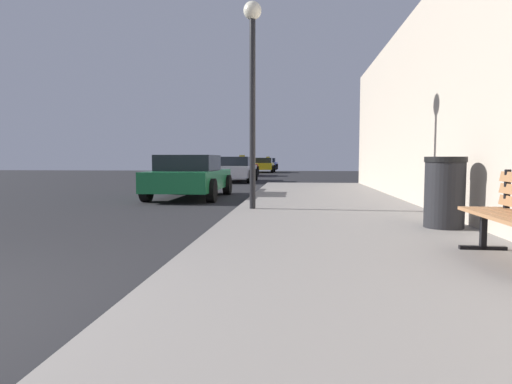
{
  "coord_description": "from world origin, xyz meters",
  "views": [
    {
      "loc": [
        3.24,
        -2.49,
        1.15
      ],
      "look_at": [
        2.69,
        3.35,
        0.7
      ],
      "focal_mm": 30.28,
      "sensor_mm": 36.0,
      "label": 1
    }
  ],
  "objects_px": {
    "car_yellow": "(263,165)",
    "car_blue": "(268,164)",
    "car_red": "(242,166)",
    "car_silver": "(236,169)",
    "trash_bin": "(445,192)",
    "car_green": "(190,176)",
    "street_lamp": "(252,67)"
  },
  "relations": [
    {
      "from": "street_lamp",
      "to": "car_green",
      "type": "bearing_deg",
      "value": 120.33
    },
    {
      "from": "car_yellow",
      "to": "car_blue",
      "type": "height_order",
      "value": "car_blue"
    },
    {
      "from": "car_silver",
      "to": "car_yellow",
      "type": "height_order",
      "value": "same"
    },
    {
      "from": "trash_bin",
      "to": "car_yellow",
      "type": "bearing_deg",
      "value": 99.39
    },
    {
      "from": "trash_bin",
      "to": "car_red",
      "type": "xyz_separation_m",
      "value": [
        -5.88,
        23.02,
        -0.03
      ]
    },
    {
      "from": "trash_bin",
      "to": "car_silver",
      "type": "xyz_separation_m",
      "value": [
        -5.26,
        15.3,
        -0.03
      ]
    },
    {
      "from": "trash_bin",
      "to": "car_green",
      "type": "height_order",
      "value": "car_green"
    },
    {
      "from": "car_green",
      "to": "car_yellow",
      "type": "relative_size",
      "value": 0.91
    },
    {
      "from": "car_red",
      "to": "car_blue",
      "type": "height_order",
      "value": "same"
    },
    {
      "from": "car_yellow",
      "to": "car_silver",
      "type": "bearing_deg",
      "value": -90.6
    },
    {
      "from": "car_green",
      "to": "car_blue",
      "type": "distance_m",
      "value": 34.65
    },
    {
      "from": "car_blue",
      "to": "car_red",
      "type": "bearing_deg",
      "value": -91.95
    },
    {
      "from": "car_yellow",
      "to": "trash_bin",
      "type": "bearing_deg",
      "value": -80.61
    },
    {
      "from": "car_silver",
      "to": "car_blue",
      "type": "bearing_deg",
      "value": 90.06
    },
    {
      "from": "car_green",
      "to": "car_red",
      "type": "relative_size",
      "value": 0.96
    },
    {
      "from": "car_green",
      "to": "trash_bin",
      "type": "bearing_deg",
      "value": -48.63
    },
    {
      "from": "trash_bin",
      "to": "street_lamp",
      "type": "bearing_deg",
      "value": 144.61
    },
    {
      "from": "car_yellow",
      "to": "car_blue",
      "type": "relative_size",
      "value": 0.99
    },
    {
      "from": "car_yellow",
      "to": "car_blue",
      "type": "bearing_deg",
      "value": 91.08
    },
    {
      "from": "car_silver",
      "to": "trash_bin",
      "type": "bearing_deg",
      "value": -71.04
    },
    {
      "from": "car_silver",
      "to": "car_yellow",
      "type": "relative_size",
      "value": 1.0
    },
    {
      "from": "street_lamp",
      "to": "car_yellow",
      "type": "distance_m",
      "value": 28.81
    },
    {
      "from": "street_lamp",
      "to": "trash_bin",
      "type": "bearing_deg",
      "value": -35.39
    },
    {
      "from": "trash_bin",
      "to": "car_green",
      "type": "xyz_separation_m",
      "value": [
        -5.3,
        6.01,
        -0.03
      ]
    },
    {
      "from": "car_silver",
      "to": "car_red",
      "type": "bearing_deg",
      "value": 94.62
    },
    {
      "from": "trash_bin",
      "to": "car_silver",
      "type": "distance_m",
      "value": 16.18
    },
    {
      "from": "street_lamp",
      "to": "car_silver",
      "type": "xyz_separation_m",
      "value": [
        -2.21,
        13.14,
        -2.33
      ]
    },
    {
      "from": "car_green",
      "to": "street_lamp",
      "type": "bearing_deg",
      "value": -59.67
    },
    {
      "from": "trash_bin",
      "to": "car_silver",
      "type": "relative_size",
      "value": 0.23
    },
    {
      "from": "trash_bin",
      "to": "car_red",
      "type": "distance_m",
      "value": 23.76
    },
    {
      "from": "trash_bin",
      "to": "car_silver",
      "type": "height_order",
      "value": "car_silver"
    },
    {
      "from": "trash_bin",
      "to": "car_yellow",
      "type": "height_order",
      "value": "car_yellow"
    }
  ]
}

